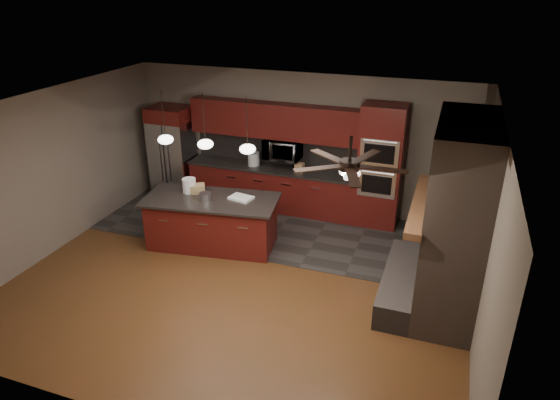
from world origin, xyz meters
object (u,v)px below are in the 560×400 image
at_px(microwave, 283,149).
at_px(cardboard_box, 198,189).
at_px(kitchen_island, 212,222).
at_px(counter_bucket, 254,159).
at_px(paint_tray, 241,198).
at_px(counter_box, 300,167).
at_px(paint_can, 205,197).
at_px(white_bucket, 189,185).
at_px(refrigerator, 173,152).
at_px(oven_tower, 380,167).

height_order(microwave, cardboard_box, microwave).
distance_m(kitchen_island, counter_bucket, 1.95).
distance_m(paint_tray, counter_box, 1.74).
xyz_separation_m(paint_can, counter_box, (1.11, 1.91, 0.01)).
distance_m(paint_tray, counter_bucket, 1.76).
bearing_deg(microwave, cardboard_box, -119.56).
bearing_deg(counter_box, white_bucket, -125.02).
xyz_separation_m(microwave, counter_bucket, (-0.61, -0.05, -0.26)).
height_order(microwave, paint_tray, microwave).
bearing_deg(kitchen_island, microwave, 62.48).
bearing_deg(paint_can, white_bucket, 152.48).
xyz_separation_m(white_bucket, counter_box, (1.54, 1.69, -0.06)).
distance_m(white_bucket, paint_can, 0.49).
height_order(kitchen_island, white_bucket, white_bucket).
distance_m(cardboard_box, counter_bucket, 1.75).
xyz_separation_m(cardboard_box, counter_bucket, (0.38, 1.71, 0.04)).
distance_m(white_bucket, paint_tray, 1.00).
xyz_separation_m(refrigerator, cardboard_box, (1.46, -1.63, 0.00)).
height_order(microwave, kitchen_island, microwave).
xyz_separation_m(kitchen_island, paint_can, (-0.05, -0.09, 0.52)).
distance_m(kitchen_island, paint_tray, 0.72).
height_order(oven_tower, kitchen_island, oven_tower).
height_order(refrigerator, cardboard_box, refrigerator).
height_order(paint_can, cardboard_box, cardboard_box).
distance_m(refrigerator, paint_can, 2.56).
distance_m(paint_tray, cardboard_box, 0.84).
height_order(oven_tower, paint_can, oven_tower).
bearing_deg(refrigerator, kitchen_island, -44.81).
bearing_deg(white_bucket, counter_box, 47.56).
xyz_separation_m(oven_tower, white_bucket, (-3.12, -1.73, -0.14)).
xyz_separation_m(refrigerator, counter_bucket, (1.85, 0.08, 0.04)).
bearing_deg(paint_tray, paint_can, -144.14).
xyz_separation_m(paint_tray, counter_bucket, (-0.46, 1.70, 0.10)).
relative_size(kitchen_island, cardboard_box, 9.88).
distance_m(oven_tower, white_bucket, 3.57).
xyz_separation_m(white_bucket, counter_bucket, (0.54, 1.74, -0.01)).
relative_size(cardboard_box, counter_box, 1.33).
bearing_deg(kitchen_island, counter_bucket, 80.01).
bearing_deg(counter_bucket, kitchen_island, -91.57).
xyz_separation_m(cardboard_box, counter_box, (1.39, 1.66, -0.01)).
distance_m(oven_tower, counter_box, 1.59).
bearing_deg(microwave, counter_box, -14.25).
distance_m(paint_can, paint_tray, 0.62).
relative_size(microwave, counter_box, 3.88).
xyz_separation_m(microwave, white_bucket, (-1.15, -1.79, -0.25)).
bearing_deg(cardboard_box, paint_tray, -28.71).
relative_size(oven_tower, paint_tray, 6.05).
height_order(white_bucket, paint_can, white_bucket).
bearing_deg(paint_can, kitchen_island, 60.81).
bearing_deg(white_bucket, paint_tray, 2.16).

